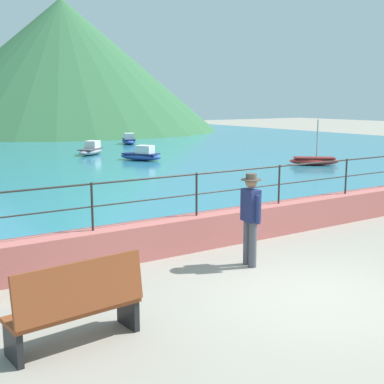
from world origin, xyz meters
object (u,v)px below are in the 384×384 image
object	(u,v)px
boat_3	(91,150)
boat_4	(142,155)
person_walking	(250,215)
boat_2	(129,140)
bench_main	(77,304)
boat_1	(314,161)

from	to	relation	value
boat_3	boat_4	bearing A→B (deg)	-74.96
person_walking	boat_2	world-z (taller)	person_walking
bench_main	boat_1	bearing A→B (deg)	34.85
boat_2	boat_1	bearing A→B (deg)	-82.49
boat_2	boat_3	bearing A→B (deg)	-133.42
person_walking	boat_3	distance (m)	20.53
boat_4	boat_3	bearing A→B (deg)	105.04
bench_main	boat_3	bearing A→B (deg)	67.14
person_walking	boat_3	xyz separation A→B (m)	(5.06, 19.89, -0.65)
boat_4	boat_2	bearing A→B (deg)	67.20
boat_1	boat_3	bearing A→B (deg)	124.46
boat_1	boat_3	size ratio (longest dim) A/B	1.03
boat_1	boat_2	world-z (taller)	boat_1
person_walking	boat_2	xyz separation A→B (m)	(9.99, 25.10, -0.65)
boat_1	boat_2	xyz separation A→B (m)	(-2.02, 15.33, 0.06)
boat_3	boat_4	xyz separation A→B (m)	(1.07, -3.97, 0.00)
boat_2	boat_3	world-z (taller)	same
person_walking	boat_4	xyz separation A→B (m)	(6.13, 15.91, -0.65)
boat_3	boat_4	distance (m)	4.12
bench_main	person_walking	bearing A→B (deg)	18.48
bench_main	person_walking	size ratio (longest dim) A/B	1.00
boat_3	bench_main	bearing A→B (deg)	-112.86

